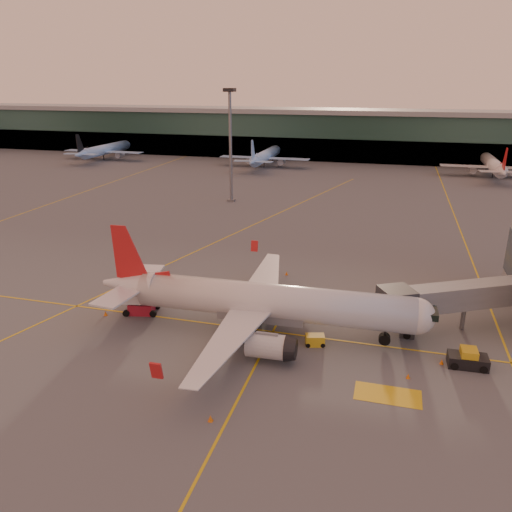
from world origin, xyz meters
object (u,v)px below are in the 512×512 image
(catering_truck, at_px, (139,295))
(gpu_cart, at_px, (315,340))
(main_airplane, at_px, (261,302))
(pushback_tug, at_px, (468,360))

(catering_truck, xyz_separation_m, gpu_cart, (22.09, -2.22, -1.76))
(main_airplane, xyz_separation_m, catering_truck, (-15.63, 0.87, -1.39))
(gpu_cart, relative_size, pushback_tug, 0.60)
(main_airplane, distance_m, catering_truck, 15.72)
(catering_truck, distance_m, gpu_cart, 22.27)
(main_airplane, relative_size, gpu_cart, 16.47)
(main_airplane, height_order, gpu_cart, main_airplane)
(main_airplane, relative_size, catering_truck, 6.69)
(main_airplane, relative_size, pushback_tug, 9.83)
(gpu_cart, height_order, pushback_tug, pushback_tug)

